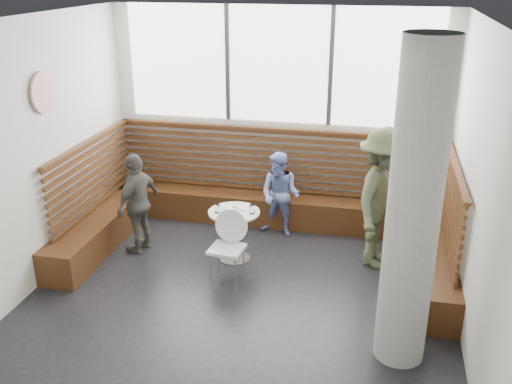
% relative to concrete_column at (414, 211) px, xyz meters
% --- Properties ---
extents(room, '(5.00, 5.00, 3.20)m').
position_rel_concrete_column_xyz_m(room, '(-1.85, 0.60, 0.00)').
color(room, silver).
rests_on(room, ground).
extents(booth, '(5.00, 2.50, 1.44)m').
position_rel_concrete_column_xyz_m(booth, '(-1.85, 2.37, -1.19)').
color(booth, '#3D220F').
rests_on(booth, ground).
extents(concrete_column, '(0.50, 0.50, 3.20)m').
position_rel_concrete_column_xyz_m(concrete_column, '(0.00, 0.00, 0.00)').
color(concrete_column, gray).
rests_on(concrete_column, ground).
extents(wall_art, '(0.03, 0.50, 0.50)m').
position_rel_concrete_column_xyz_m(wall_art, '(-4.31, 1.00, 0.70)').
color(wall_art, white).
rests_on(wall_art, room).
extents(cafe_table, '(0.68, 0.68, 0.70)m').
position_rel_concrete_column_xyz_m(cafe_table, '(-2.15, 1.60, -1.10)').
color(cafe_table, silver).
rests_on(cafe_table, ground).
extents(cafe_chair, '(0.43, 0.42, 0.89)m').
position_rel_concrete_column_xyz_m(cafe_chair, '(-2.10, 1.11, -1.08)').
color(cafe_chair, white).
rests_on(cafe_chair, ground).
extents(adult_man, '(1.00, 1.35, 1.86)m').
position_rel_concrete_column_xyz_m(adult_man, '(-0.26, 1.90, -0.67)').
color(adult_man, '#454E34').
rests_on(adult_man, ground).
extents(child_back, '(0.71, 0.61, 1.25)m').
position_rel_concrete_column_xyz_m(child_back, '(-1.69, 2.49, -0.98)').
color(child_back, '#7789CF').
rests_on(child_back, ground).
extents(child_left, '(0.53, 0.88, 1.40)m').
position_rel_concrete_column_xyz_m(child_left, '(-3.49, 1.59, -0.90)').
color(child_left, '#54534C').
rests_on(child_left, ground).
extents(plate_near, '(0.19, 0.19, 0.01)m').
position_rel_concrete_column_xyz_m(plate_near, '(-2.24, 1.71, -0.89)').
color(plate_near, white).
rests_on(plate_near, cafe_table).
extents(plate_far, '(0.20, 0.20, 0.01)m').
position_rel_concrete_column_xyz_m(plate_far, '(-2.03, 1.73, -0.89)').
color(plate_far, white).
rests_on(plate_far, cafe_table).
extents(glass_left, '(0.07, 0.07, 0.12)m').
position_rel_concrete_column_xyz_m(glass_left, '(-2.36, 1.52, -0.84)').
color(glass_left, white).
rests_on(glass_left, cafe_table).
extents(glass_mid, '(0.07, 0.07, 0.11)m').
position_rel_concrete_column_xyz_m(glass_mid, '(-2.11, 1.51, -0.85)').
color(glass_mid, white).
rests_on(glass_mid, cafe_table).
extents(glass_right, '(0.07, 0.07, 0.12)m').
position_rel_concrete_column_xyz_m(glass_right, '(-1.90, 1.59, -0.84)').
color(glass_right, white).
rests_on(glass_right, cafe_table).
extents(menu_card, '(0.24, 0.19, 0.00)m').
position_rel_concrete_column_xyz_m(menu_card, '(-2.09, 1.46, -0.90)').
color(menu_card, '#A5C64C').
rests_on(menu_card, cafe_table).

